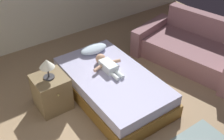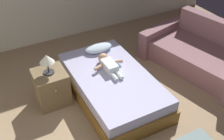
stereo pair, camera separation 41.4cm
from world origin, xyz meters
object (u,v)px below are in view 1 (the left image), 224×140
object	(u,v)px
toothbrush	(115,63)
nightstand	(52,92)
lamp	(47,65)
baby	(107,65)
couch	(194,48)
pillow	(94,49)
bed	(112,86)

from	to	relation	value
toothbrush	nightstand	distance (m)	1.13
lamp	baby	bearing A→B (deg)	-7.33
couch	lamp	distance (m)	2.82
toothbrush	couch	world-z (taller)	couch
lamp	pillow	bearing A→B (deg)	22.03
couch	nightstand	bearing A→B (deg)	172.37
bed	toothbrush	xyz separation A→B (m)	(0.23, 0.23, 0.22)
pillow	lamp	xyz separation A→B (m)	(-1.01, -0.41, 0.32)
baby	nightstand	distance (m)	0.96
bed	lamp	size ratio (longest dim) A/B	6.35
baby	lamp	distance (m)	0.98
pillow	baby	xyz separation A→B (m)	(-0.09, -0.53, 0.01)
bed	baby	distance (m)	0.35
baby	nightstand	bearing A→B (deg)	172.67
pillow	baby	size ratio (longest dim) A/B	0.77
nightstand	baby	bearing A→B (deg)	-7.33
nightstand	lamp	bearing A→B (deg)	90.00
baby	nightstand	size ratio (longest dim) A/B	1.14
bed	lamp	bearing A→B (deg)	160.05
nightstand	lamp	size ratio (longest dim) A/B	1.78
toothbrush	baby	bearing A→B (deg)	-170.66
bed	pillow	size ratio (longest dim) A/B	4.03
pillow	nightstand	bearing A→B (deg)	-157.97
bed	toothbrush	world-z (taller)	toothbrush
lamp	bed	bearing A→B (deg)	-19.95
toothbrush	nightstand	world-z (taller)	nightstand
bed	lamp	xyz separation A→B (m)	(-0.89, 0.32, 0.59)
baby	nightstand	world-z (taller)	baby
couch	lamp	xyz separation A→B (m)	(-2.74, 0.37, 0.52)
toothbrush	lamp	world-z (taller)	lamp
bed	nightstand	xyz separation A→B (m)	(-0.89, 0.32, 0.08)
pillow	lamp	bearing A→B (deg)	-157.97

